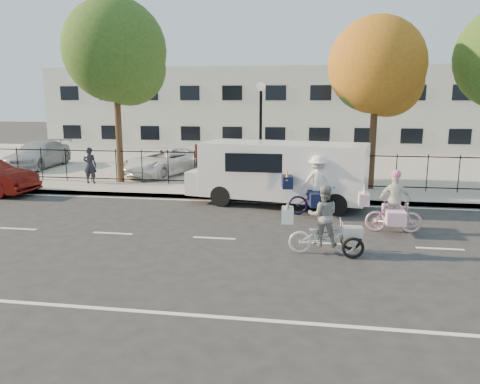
% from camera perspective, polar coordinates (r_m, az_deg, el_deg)
% --- Properties ---
extents(ground, '(120.00, 120.00, 0.00)m').
position_cam_1_polar(ground, '(13.15, -3.16, -5.65)').
color(ground, '#333334').
extents(road_markings, '(60.00, 9.52, 0.01)m').
position_cam_1_polar(road_markings, '(13.15, -3.16, -5.63)').
color(road_markings, silver).
rests_on(road_markings, ground).
extents(curb, '(60.00, 0.10, 0.15)m').
position_cam_1_polar(curb, '(17.94, 0.23, -0.76)').
color(curb, '#A8A399').
rests_on(curb, ground).
extents(sidewalk, '(60.00, 2.20, 0.15)m').
position_cam_1_polar(sidewalk, '(18.96, 0.72, -0.10)').
color(sidewalk, '#A8A399').
rests_on(sidewalk, ground).
extents(parking_lot, '(60.00, 15.60, 0.15)m').
position_cam_1_polar(parking_lot, '(27.68, 3.40, 3.52)').
color(parking_lot, '#A8A399').
rests_on(parking_lot, ground).
extents(iron_fence, '(58.00, 0.06, 1.50)m').
position_cam_1_polar(iron_fence, '(19.89, 1.19, 2.85)').
color(iron_fence, black).
rests_on(iron_fence, sidewalk).
extents(building, '(34.00, 10.00, 6.00)m').
position_cam_1_polar(building, '(37.39, 5.00, 10.03)').
color(building, silver).
rests_on(building, ground).
extents(lamppost, '(0.36, 0.36, 4.33)m').
position_cam_1_polar(lamppost, '(19.23, 2.54, 9.17)').
color(lamppost, black).
rests_on(lamppost, sidewalk).
extents(street_sign, '(0.85, 0.06, 1.80)m').
position_cam_1_polar(street_sign, '(19.77, -4.30, 4.28)').
color(street_sign, black).
rests_on(street_sign, sidewalk).
extents(zebra_trike, '(2.06, 0.80, 1.76)m').
position_cam_1_polar(zebra_trike, '(11.88, 10.08, -4.27)').
color(zebra_trike, white).
rests_on(zebra_trike, ground).
extents(unicorn_bike, '(1.82, 1.26, 1.85)m').
position_cam_1_polar(unicorn_bike, '(14.24, 18.14, -2.03)').
color(unicorn_bike, '#ECB4C7').
rests_on(unicorn_bike, ground).
extents(bull_bike, '(2.21, 1.53, 2.01)m').
position_cam_1_polar(bull_bike, '(15.78, 9.27, 0.10)').
color(bull_bike, '#130F34').
rests_on(bull_bike, ground).
extents(white_van, '(6.71, 3.15, 2.27)m').
position_cam_1_polar(white_van, '(17.03, 4.93, 2.58)').
color(white_van, white).
rests_on(white_van, ground).
extents(pedestrian, '(0.61, 0.42, 1.60)m').
position_cam_1_polar(pedestrian, '(21.62, -17.82, 3.12)').
color(pedestrian, black).
rests_on(pedestrian, sidewalk).
extents(lot_car_a, '(2.22, 4.92, 1.40)m').
position_cam_1_polar(lot_car_a, '(27.66, -23.38, 4.22)').
color(lot_car_a, '#ACAFB4').
rests_on(lot_car_a, parking_lot).
extents(lot_car_b, '(3.60, 5.18, 1.32)m').
position_cam_1_polar(lot_car_b, '(23.22, -9.34, 3.70)').
color(lot_car_b, white).
rests_on(lot_car_b, parking_lot).
extents(lot_car_c, '(2.19, 4.45, 1.40)m').
position_cam_1_polar(lot_car_c, '(23.46, -2.21, 4.03)').
color(lot_car_c, '#505358').
rests_on(lot_car_c, parking_lot).
extents(tree_west, '(4.39, 4.39, 8.05)m').
position_cam_1_polar(tree_west, '(21.43, -14.59, 15.81)').
color(tree_west, '#442D1D').
rests_on(tree_west, ground).
extents(tree_mid, '(3.85, 3.85, 7.07)m').
position_cam_1_polar(tree_mid, '(20.05, 16.70, 14.05)').
color(tree_mid, '#442D1D').
rests_on(tree_mid, ground).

